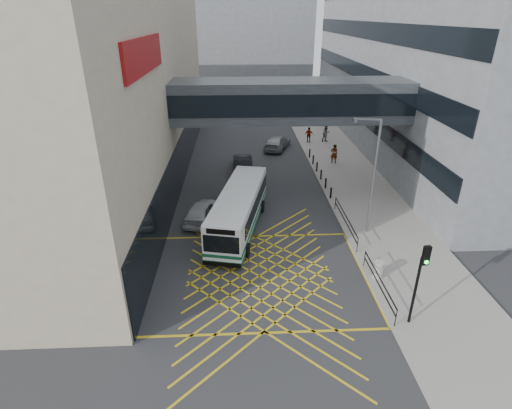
{
  "coord_description": "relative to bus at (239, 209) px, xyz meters",
  "views": [
    {
      "loc": [
        -1.07,
        -18.68,
        13.49
      ],
      "look_at": [
        0.0,
        4.0,
        2.6
      ],
      "focal_mm": 28.0,
      "sensor_mm": 36.0,
      "label": 1
    }
  ],
  "objects": [
    {
      "name": "building_whsmith",
      "position": [
        -16.92,
        10.4,
        6.48
      ],
      "size": [
        24.17,
        42.0,
        16.0
      ],
      "color": "#B6A68B",
      "rests_on": "ground"
    },
    {
      "name": "building_far",
      "position": [
        -0.94,
        54.4,
        7.48
      ],
      "size": [
        28.0,
        16.0,
        18.0
      ],
      "primitive_type": "cube",
      "color": "gray",
      "rests_on": "ground"
    },
    {
      "name": "car_dark",
      "position": [
        0.39,
        11.44,
        -0.73
      ],
      "size": [
        2.12,
        5.08,
        1.57
      ],
      "primitive_type": "imported",
      "rotation": [
        0.0,
        0.0,
        3.17
      ],
      "color": "black",
      "rests_on": "ground"
    },
    {
      "name": "litter_bin",
      "position": [
        7.63,
        -6.23,
        -0.85
      ],
      "size": [
        0.58,
        0.58,
        1.0
      ],
      "primitive_type": "cylinder",
      "color": "#ADA89E",
      "rests_on": "pavement"
    },
    {
      "name": "pedestrian_b",
      "position": [
        10.1,
        19.86,
        -0.38
      ],
      "size": [
        1.1,
        0.9,
        1.96
      ],
      "primitive_type": "imported",
      "rotation": [
        0.0,
        0.0,
        0.42
      ],
      "color": "gray",
      "rests_on": "pavement"
    },
    {
      "name": "box_junction",
      "position": [
        1.06,
        -5.6,
        -1.51
      ],
      "size": [
        12.0,
        9.0,
        0.01
      ],
      "color": "gold",
      "rests_on": "ground"
    },
    {
      "name": "car_white",
      "position": [
        -2.64,
        1.36,
        -0.77
      ],
      "size": [
        3.02,
        5.02,
        1.49
      ],
      "primitive_type": "imported",
      "rotation": [
        0.0,
        0.0,
        2.89
      ],
      "color": "#BABABC",
      "rests_on": "ground"
    },
    {
      "name": "ground",
      "position": [
        1.06,
        -5.6,
        -1.52
      ],
      "size": [
        120.0,
        120.0,
        0.0
      ],
      "primitive_type": "plane",
      "color": "#333335"
    },
    {
      "name": "bus",
      "position": [
        0.0,
        0.0,
        0.0
      ],
      "size": [
        4.37,
        10.34,
        2.83
      ],
      "rotation": [
        0.0,
        0.0,
        -0.21
      ],
      "color": "white",
      "rests_on": "ground"
    },
    {
      "name": "kerb_railings",
      "position": [
        7.21,
        -3.82,
        -0.64
      ],
      "size": [
        0.05,
        12.54,
        1.0
      ],
      "color": "black",
      "rests_on": "pavement"
    },
    {
      "name": "street_lamp",
      "position": [
        8.4,
        -1.05,
        3.02
      ],
      "size": [
        1.74,
        0.53,
        7.67
      ],
      "rotation": [
        0.0,
        0.0,
        -0.19
      ],
      "color": "slate",
      "rests_on": "pavement"
    },
    {
      "name": "pedestrian_a",
      "position": [
        9.39,
        12.65,
        -0.42
      ],
      "size": [
        0.78,
        0.59,
        1.87
      ],
      "primitive_type": "imported",
      "rotation": [
        0.0,
        0.0,
        3.06
      ],
      "color": "gray",
      "rests_on": "pavement"
    },
    {
      "name": "car_silver",
      "position": [
        4.32,
        17.97,
        -0.74
      ],
      "size": [
        3.73,
        5.42,
        1.55
      ],
      "primitive_type": "imported",
      "rotation": [
        0.0,
        0.0,
        2.78
      ],
      "color": "gray",
      "rests_on": "ground"
    },
    {
      "name": "skybridge",
      "position": [
        4.06,
        6.4,
        5.98
      ],
      "size": [
        20.0,
        4.1,
        3.0
      ],
      "color": "#353A3F",
      "rests_on": "ground"
    },
    {
      "name": "pedestrian_c",
      "position": [
        8.09,
        19.65,
        -0.48
      ],
      "size": [
        1.13,
        0.74,
        1.75
      ],
      "primitive_type": "imported",
      "rotation": [
        0.0,
        0.0,
        2.88
      ],
      "color": "gray",
      "rests_on": "pavement"
    },
    {
      "name": "pavement",
      "position": [
        10.06,
        9.4,
        -1.44
      ],
      "size": [
        6.0,
        54.0,
        0.16
      ],
      "primitive_type": "cube",
      "color": "gray",
      "rests_on": "ground"
    },
    {
      "name": "bollards",
      "position": [
        7.31,
        9.4,
        -0.91
      ],
      "size": [
        0.14,
        10.14,
        0.9
      ],
      "color": "black",
      "rests_on": "pavement"
    },
    {
      "name": "traffic_light",
      "position": [
        8.02,
        -9.95,
        1.48
      ],
      "size": [
        0.32,
        0.51,
        4.36
      ],
      "rotation": [
        0.0,
        0.0,
        0.1
      ],
      "color": "black",
      "rests_on": "pavement"
    },
    {
      "name": "building_right",
      "position": [
        25.05,
        18.4,
        8.48
      ],
      "size": [
        24.09,
        44.0,
        20.0
      ],
      "color": "gray",
      "rests_on": "ground"
    }
  ]
}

